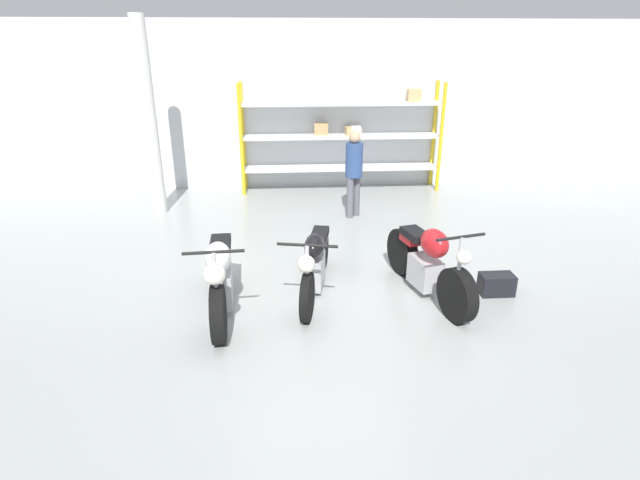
% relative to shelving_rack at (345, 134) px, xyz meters
% --- Properties ---
extents(ground_plane, '(30.00, 30.00, 0.00)m').
position_rel_shelving_rack_xyz_m(ground_plane, '(-0.89, -5.28, -1.25)').
color(ground_plane, '#9EA3A0').
extents(back_wall, '(30.00, 0.08, 3.60)m').
position_rel_shelving_rack_xyz_m(back_wall, '(-0.89, 0.36, 0.55)').
color(back_wall, silver).
rests_on(back_wall, ground_plane).
extents(shelving_rack, '(4.40, 0.63, 2.35)m').
position_rel_shelving_rack_xyz_m(shelving_rack, '(0.00, 0.00, 0.00)').
color(shelving_rack, gold).
rests_on(shelving_rack, ground_plane).
extents(support_pillar, '(0.28, 0.28, 3.60)m').
position_rel_shelving_rack_xyz_m(support_pillar, '(-3.81, -1.41, 0.55)').
color(support_pillar, silver).
rests_on(support_pillar, ground_plane).
extents(motorcycle_white, '(0.66, 2.03, 1.08)m').
position_rel_shelving_rack_xyz_m(motorcycle_white, '(-2.15, -5.43, -0.78)').
color(motorcycle_white, black).
rests_on(motorcycle_white, ground_plane).
extents(motorcycle_black, '(0.76, 2.13, 0.97)m').
position_rel_shelving_rack_xyz_m(motorcycle_black, '(-0.95, -4.98, -0.81)').
color(motorcycle_black, black).
rests_on(motorcycle_black, ground_plane).
extents(motorcycle_red, '(0.81, 2.04, 1.07)m').
position_rel_shelving_rack_xyz_m(motorcycle_red, '(0.50, -5.17, -0.80)').
color(motorcycle_red, black).
rests_on(motorcycle_red, ground_plane).
extents(person_browsing, '(0.45, 0.45, 1.63)m').
position_rel_shelving_rack_xyz_m(person_browsing, '(-0.04, -1.93, -0.29)').
color(person_browsing, '#595960').
rests_on(person_browsing, ground_plane).
extents(toolbox, '(0.44, 0.26, 0.28)m').
position_rel_shelving_rack_xyz_m(toolbox, '(1.44, -5.23, -1.11)').
color(toolbox, black).
rests_on(toolbox, ground_plane).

